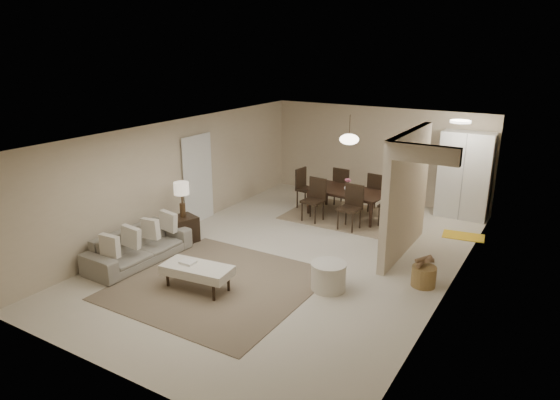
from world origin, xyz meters
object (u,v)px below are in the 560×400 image
Objects in this scene: sofa at (139,247)px; dining_table at (346,203)px; side_table at (184,229)px; wicker_basket at (424,276)px; round_pouf at (328,276)px; pantry_cabinet at (465,175)px; ottoman_bench at (197,270)px.

sofa is 5.14m from dining_table.
side_table is at bearing -0.73° from sofa.
side_table is at bearing -173.30° from wicker_basket.
round_pouf is 0.33× the size of dining_table.
sofa is 5.04× the size of wicker_basket.
pantry_cabinet reaches higher than round_pouf.
sofa reaches higher than ottoman_bench.
dining_table is at bearing 109.32° from round_pouf.
ottoman_bench is 2.28m from side_table.
pantry_cabinet is 3.39× the size of round_pouf.
sofa is 1.75m from ottoman_bench.
dining_table is at bearing 54.97° from side_table.
pantry_cabinet is 4.25m from wicker_basket.
side_table is 5.03m from wicker_basket.
wicker_basket is (5.04, 1.83, -0.13)m from sofa.
side_table is at bearing -135.08° from pantry_cabinet.
round_pouf is 3.92m from dining_table.
round_pouf is at bearing 24.25° from ottoman_bench.
wicker_basket is (4.99, 0.59, -0.10)m from side_table.
sofa is at bearing -112.41° from dining_table.
dining_table is (-1.30, 3.70, 0.09)m from round_pouf.
ottoman_bench is 4.90m from dining_table.
side_table is 0.90× the size of round_pouf.
sofa is (-4.80, -5.98, -0.74)m from pantry_cabinet.
ottoman_bench is (1.73, -0.30, 0.04)m from sofa.
wicker_basket is 0.23× the size of dining_table.
wicker_basket is 3.82m from dining_table.
pantry_cabinet reaches higher than ottoman_bench.
round_pouf is at bearing -75.29° from sofa.
side_table is (-4.75, -4.74, -0.77)m from pantry_cabinet.
ottoman_bench is at bearing -92.48° from dining_table.
pantry_cabinet is at bearing 77.54° from round_pouf.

